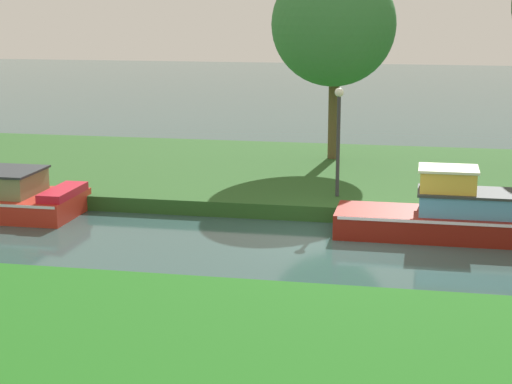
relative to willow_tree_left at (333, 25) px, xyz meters
name	(u,v)px	position (x,y,z in m)	size (l,w,h in m)	color
ground_plane	(347,246)	(1.33, -8.44, -4.78)	(120.00, 120.00, 0.00)	#2F4C4A
riverbank_far	(369,177)	(1.33, -1.44, -4.58)	(72.00, 10.00, 0.40)	#285421
willow_tree_left	(333,25)	(0.00, 0.00, 0.00)	(3.95, 3.32, 6.36)	brown
lamp_post	(338,129)	(0.74, -5.11, -2.55)	(0.24, 0.24, 2.90)	#333338
mooring_post_near	(458,193)	(3.88, -5.82, -3.99)	(0.19, 0.19, 0.78)	#463223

